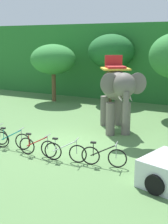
{
  "coord_description": "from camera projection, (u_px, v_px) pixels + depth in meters",
  "views": [
    {
      "loc": [
        6.83,
        -11.18,
        4.52
      ],
      "look_at": [
        0.5,
        1.0,
        1.3
      ],
      "focal_mm": 49.19,
      "sensor_mm": 36.0,
      "label": 1
    }
  ],
  "objects": [
    {
      "name": "elephant",
      "position": [
        117.0,
        88.0,
        15.11
      ],
      "size": [
        3.29,
        4.01,
        3.78
      ],
      "color": "#665E56",
      "rests_on": "ground"
    },
    {
      "name": "tree_center_right",
      "position": [
        111.0,
        52.0,
        22.25
      ],
      "size": [
        3.36,
        3.36,
        4.96
      ],
      "color": "brown",
      "rests_on": "ground"
    },
    {
      "name": "bike_teal",
      "position": [
        12.0,
        140.0,
        13.04
      ],
      "size": [
        1.69,
        0.54,
        0.92
      ],
      "color": "black",
      "rests_on": "ground"
    },
    {
      "name": "bike_black",
      "position": [
        104.0,
        156.0,
        11.21
      ],
      "size": [
        1.68,
        0.55,
        0.92
      ],
      "color": "black",
      "rests_on": "ground"
    },
    {
      "name": "tree_center",
      "position": [
        53.0,
        60.0,
        22.65
      ],
      "size": [
        3.34,
        3.34,
        4.25
      ],
      "color": "brown",
      "rests_on": "ground"
    },
    {
      "name": "ground_plane",
      "position": [
        64.0,
        143.0,
        13.76
      ],
      "size": [
        80.0,
        80.0,
        0.0
      ],
      "primitive_type": "plane",
      "color": "#567F47"
    },
    {
      "name": "foliage_hedge",
      "position": [
        150.0,
        61.0,
        24.81
      ],
      "size": [
        36.0,
        6.0,
        5.75
      ],
      "primitive_type": "cube",
      "color": "#28702D",
      "rests_on": "ground"
    },
    {
      "name": "bike_red",
      "position": [
        38.0,
        147.0,
        12.19
      ],
      "size": [
        1.71,
        0.52,
        0.92
      ],
      "color": "black",
      "rests_on": "ground"
    },
    {
      "name": "bike_white",
      "position": [
        65.0,
        152.0,
        11.66
      ],
      "size": [
        1.69,
        0.54,
        0.92
      ],
      "color": "black",
      "rests_on": "ground"
    }
  ]
}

